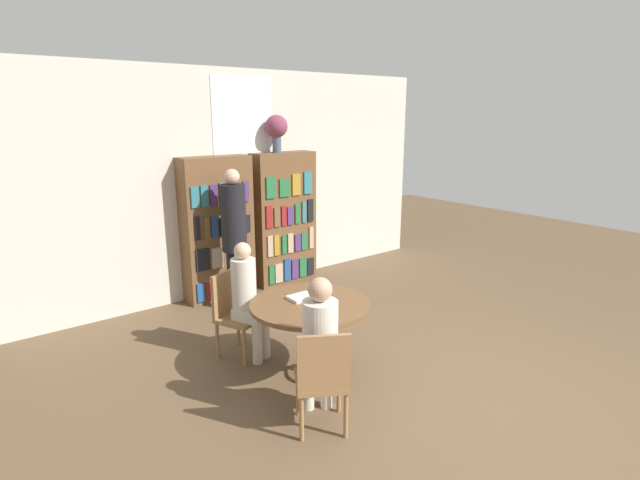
{
  "coord_description": "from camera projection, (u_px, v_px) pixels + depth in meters",
  "views": [
    {
      "loc": [
        -3.45,
        -2.05,
        2.44
      ],
      "look_at": [
        -0.09,
        2.18,
        1.05
      ],
      "focal_mm": 28.0,
      "sensor_mm": 36.0,
      "label": 1
    }
  ],
  "objects": [
    {
      "name": "ground_plane",
      "position": [
        488.0,
        408.0,
        4.24
      ],
      "size": [
        16.0,
        16.0,
        0.0
      ],
      "primitive_type": "plane",
      "color": "brown"
    },
    {
      "name": "chair_left_side",
      "position": [
        234.0,
        310.0,
        5.09
      ],
      "size": [
        0.52,
        0.52,
        0.87
      ],
      "rotation": [
        0.0,
        0.0,
        -2.75
      ],
      "color": "olive",
      "rests_on": "ground_plane"
    },
    {
      "name": "seated_reader_right",
      "position": [
        320.0,
        340.0,
        3.92
      ],
      "size": [
        0.41,
        0.42,
        1.23
      ],
      "rotation": [
        0.0,
        0.0,
        -0.55
      ],
      "color": "beige",
      "rests_on": "ground_plane"
    },
    {
      "name": "open_book_on_table",
      "position": [
        301.0,
        297.0,
        4.7
      ],
      "size": [
        0.24,
        0.18,
        0.03
      ],
      "color": "silver",
      "rests_on": "reading_table"
    },
    {
      "name": "flower_vase",
      "position": [
        277.0,
        128.0,
        6.83
      ],
      "size": [
        0.31,
        0.31,
        0.51
      ],
      "color": "#475166",
      "rests_on": "bookshelf_right"
    },
    {
      "name": "librarian_standing",
      "position": [
        234.0,
        225.0,
        6.13
      ],
      "size": [
        0.31,
        0.58,
        1.78
      ],
      "color": "black",
      "rests_on": "ground_plane"
    },
    {
      "name": "bookshelf_left",
      "position": [
        218.0,
        229.0,
        6.57
      ],
      "size": [
        0.94,
        0.34,
        1.89
      ],
      "color": "brown",
      "rests_on": "ground_plane"
    },
    {
      "name": "seated_reader_left",
      "position": [
        248.0,
        295.0,
        4.96
      ],
      "size": [
        0.35,
        0.39,
        1.21
      ],
      "rotation": [
        0.0,
        0.0,
        -2.75
      ],
      "color": "beige",
      "rests_on": "ground_plane"
    },
    {
      "name": "reading_table",
      "position": [
        310.0,
        316.0,
        4.64
      ],
      "size": [
        1.12,
        1.12,
        0.73
      ],
      "color": "brown",
      "rests_on": "ground_plane"
    },
    {
      "name": "wall_back",
      "position": [
        244.0,
        181.0,
        6.89
      ],
      "size": [
        6.4,
        0.07,
        3.0
      ],
      "color": "beige",
      "rests_on": "ground_plane"
    },
    {
      "name": "bookshelf_right",
      "position": [
        284.0,
        219.0,
        7.2
      ],
      "size": [
        0.94,
        0.34,
        1.89
      ],
      "color": "brown",
      "rests_on": "ground_plane"
    },
    {
      "name": "chair_near_camera",
      "position": [
        322.0,
        377.0,
        3.81
      ],
      "size": [
        0.55,
        0.55,
        0.87
      ],
      "rotation": [
        0.0,
        0.0,
        -0.55
      ],
      "color": "olive",
      "rests_on": "ground_plane"
    }
  ]
}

